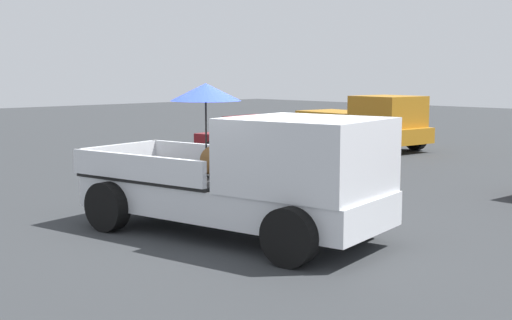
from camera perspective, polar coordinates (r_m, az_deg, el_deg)
ground_plane at (r=10.83m, az=-2.17°, el=-6.24°), size 80.00×80.00×0.00m
pickup_truck_main at (r=10.36m, az=-0.11°, el=-1.40°), size 5.30×2.95×2.38m
pickup_truck_red at (r=23.15m, az=9.17°, el=3.12°), size 4.98×2.61×1.80m
parked_sedan_far at (r=18.92m, az=1.25°, el=1.89°), size 4.50×2.42×1.33m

